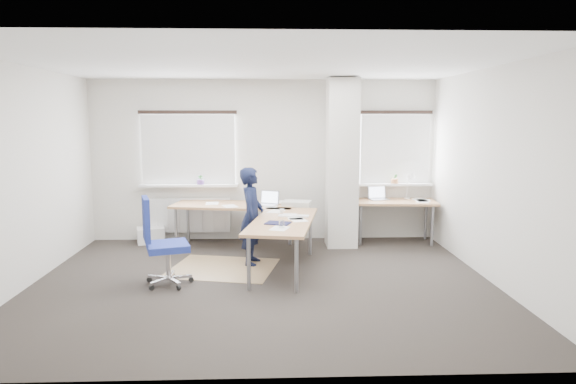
{
  "coord_description": "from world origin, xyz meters",
  "views": [
    {
      "loc": [
        0.09,
        -6.49,
        2.14
      ],
      "look_at": [
        0.36,
        0.9,
        1.07
      ],
      "focal_mm": 32.0,
      "sensor_mm": 36.0,
      "label": 1
    }
  ],
  "objects_px": {
    "task_chair": "(165,261)",
    "person": "(252,216)",
    "desk_side": "(395,203)",
    "desk_main": "(260,214)"
  },
  "relations": [
    {
      "from": "task_chair",
      "to": "desk_main",
      "type": "bearing_deg",
      "value": 29.0
    },
    {
      "from": "desk_main",
      "to": "person",
      "type": "bearing_deg",
      "value": -100.43
    },
    {
      "from": "desk_side",
      "to": "person",
      "type": "height_order",
      "value": "person"
    },
    {
      "from": "task_chair",
      "to": "person",
      "type": "xyz_separation_m",
      "value": [
        1.09,
        0.95,
        0.39
      ]
    },
    {
      "from": "desk_main",
      "to": "desk_side",
      "type": "relative_size",
      "value": 2.05
    },
    {
      "from": "person",
      "to": "task_chair",
      "type": "bearing_deg",
      "value": 139.83
    },
    {
      "from": "desk_main",
      "to": "person",
      "type": "relative_size",
      "value": 2.08
    },
    {
      "from": "desk_main",
      "to": "desk_side",
      "type": "xyz_separation_m",
      "value": [
        2.3,
        0.94,
        -0.01
      ]
    },
    {
      "from": "task_chair",
      "to": "person",
      "type": "bearing_deg",
      "value": 23.73
    },
    {
      "from": "person",
      "to": "desk_main",
      "type": "bearing_deg",
      "value": -11.75
    }
  ]
}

